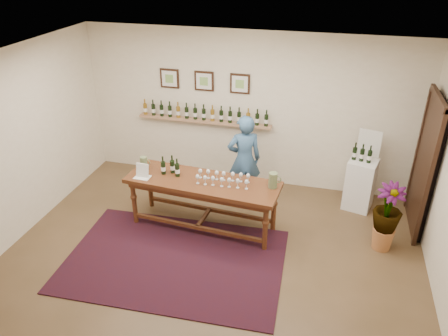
% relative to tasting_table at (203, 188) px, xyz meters
% --- Properties ---
extents(ground, '(6.00, 6.00, 0.00)m').
position_rel_tasting_table_xyz_m(ground, '(0.34, -0.80, -0.71)').
color(ground, brown).
rests_on(ground, ground).
extents(room_shell, '(6.00, 6.00, 6.00)m').
position_rel_tasting_table_xyz_m(room_shell, '(2.45, 1.06, 0.41)').
color(room_shell, '#EEE4CA').
rests_on(room_shell, ground).
extents(rug, '(3.17, 2.18, 0.02)m').
position_rel_tasting_table_xyz_m(rug, '(-0.15, -0.93, -0.71)').
color(rug, '#4A110D').
rests_on(rug, ground).
extents(tasting_table, '(2.42, 0.94, 0.84)m').
position_rel_tasting_table_xyz_m(tasting_table, '(0.00, 0.00, 0.00)').
color(tasting_table, '#421F10').
rests_on(tasting_table, ground).
extents(table_glasses, '(1.16, 0.32, 0.16)m').
position_rel_tasting_table_xyz_m(table_glasses, '(0.32, 0.00, 0.21)').
color(table_glasses, silver).
rests_on(table_glasses, tasting_table).
extents(table_bottles, '(0.29, 0.18, 0.30)m').
position_rel_tasting_table_xyz_m(table_bottles, '(-0.53, 0.09, 0.28)').
color(table_bottles, black).
rests_on(table_bottles, tasting_table).
extents(pitcher_left, '(0.16, 0.16, 0.21)m').
position_rel_tasting_table_xyz_m(pitcher_left, '(-1.01, 0.13, 0.23)').
color(pitcher_left, '#617046').
rests_on(pitcher_left, tasting_table).
extents(pitcher_right, '(0.17, 0.17, 0.24)m').
position_rel_tasting_table_xyz_m(pitcher_right, '(1.07, 0.07, 0.25)').
color(pitcher_right, '#617046').
rests_on(pitcher_right, tasting_table).
extents(menu_card, '(0.25, 0.18, 0.22)m').
position_rel_tasting_table_xyz_m(menu_card, '(-0.93, -0.12, 0.24)').
color(menu_card, silver).
rests_on(menu_card, tasting_table).
extents(display_pedestal, '(0.54, 0.54, 0.89)m').
position_rel_tasting_table_xyz_m(display_pedestal, '(2.39, 1.22, -0.27)').
color(display_pedestal, white).
rests_on(display_pedestal, ground).
extents(pedestal_bottles, '(0.29, 0.14, 0.28)m').
position_rel_tasting_table_xyz_m(pedestal_bottles, '(2.35, 1.20, 0.31)').
color(pedestal_bottles, black).
rests_on(pedestal_bottles, display_pedestal).
extents(info_sign, '(0.36, 0.11, 0.51)m').
position_rel_tasting_table_xyz_m(info_sign, '(2.45, 1.38, 0.43)').
color(info_sign, silver).
rests_on(info_sign, display_pedestal).
extents(potted_plant, '(0.53, 0.53, 0.93)m').
position_rel_tasting_table_xyz_m(potted_plant, '(2.73, 0.13, -0.17)').
color(potted_plant, '#AC6939').
rests_on(potted_plant, ground).
extents(person, '(0.68, 0.57, 1.59)m').
position_rel_tasting_table_xyz_m(person, '(0.45, 0.94, 0.08)').
color(person, '#375D83').
rests_on(person, ground).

